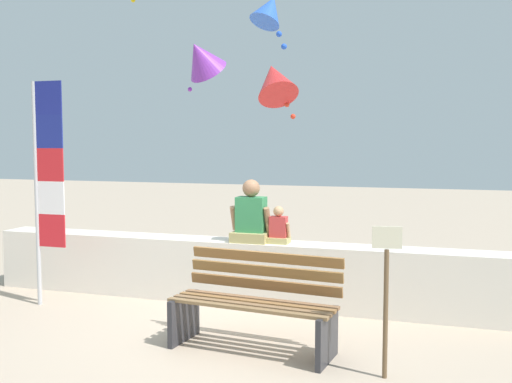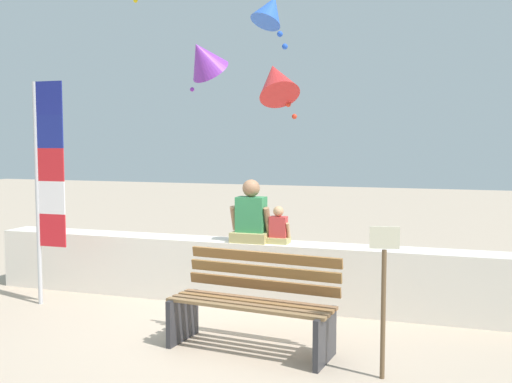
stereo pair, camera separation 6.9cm
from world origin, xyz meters
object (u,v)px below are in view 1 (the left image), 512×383
at_px(park_bench, 255,305).
at_px(person_child, 278,229).
at_px(kite_blue, 269,10).
at_px(flag_banner, 45,176).
at_px(kite_purple, 201,58).
at_px(kite_red, 275,80).
at_px(sign_post, 386,289).
at_px(person_adult, 251,217).

bearing_deg(park_bench, person_child, 97.09).
xyz_separation_m(person_child, kite_blue, (-0.54, 1.43, 2.84)).
xyz_separation_m(flag_banner, kite_purple, (0.28, 4.06, 1.89)).
height_order(person_child, kite_red, kite_red).
bearing_deg(kite_purple, person_child, -54.36).
relative_size(flag_banner, sign_post, 2.10).
height_order(person_adult, kite_blue, kite_blue).
bearing_deg(kite_red, person_adult, -81.78).
xyz_separation_m(park_bench, flag_banner, (-2.80, 0.67, 1.13)).
bearing_deg(kite_purple, kite_red, -35.24).
xyz_separation_m(park_bench, kite_blue, (-0.72, 2.89, 3.36)).
xyz_separation_m(person_adult, kite_blue, (-0.20, 1.43, 2.72)).
distance_m(flag_banner, kite_blue, 3.78).
bearing_deg(flag_banner, kite_red, 55.25).
bearing_deg(person_child, kite_red, 107.13).
height_order(park_bench, person_child, person_child).
relative_size(person_adult, kite_red, 0.72).
bearing_deg(sign_post, kite_blue, 121.04).
bearing_deg(park_bench, kite_blue, 103.93).
relative_size(flag_banner, kite_red, 2.54).
bearing_deg(kite_purple, person_adult, -58.47).
bearing_deg(flag_banner, person_adult, 19.26).
height_order(kite_purple, sign_post, kite_purple).
relative_size(person_adult, kite_blue, 0.86).
bearing_deg(kite_red, kite_purple, 144.76).
bearing_deg(sign_post, person_adult, 134.08).
xyz_separation_m(person_adult, kite_purple, (-2.00, 3.27, 2.39)).
bearing_deg(park_bench, sign_post, -15.68).
xyz_separation_m(kite_blue, kite_red, (-0.10, 0.63, -0.90)).
height_order(kite_blue, sign_post, kite_blue).
height_order(person_child, kite_purple, kite_purple).
height_order(person_child, flag_banner, flag_banner).
bearing_deg(person_adult, person_child, 0.07).
relative_size(person_adult, kite_purple, 0.66).
xyz_separation_m(person_child, flag_banner, (-2.62, -0.80, 0.62)).
distance_m(park_bench, person_adult, 1.68).
bearing_deg(kite_blue, flag_banner, -133.07).
xyz_separation_m(kite_purple, sign_post, (3.76, -5.08, -2.69)).
height_order(person_adult, sign_post, person_adult).
bearing_deg(sign_post, kite_red, 117.90).
distance_m(person_adult, kite_red, 2.77).
xyz_separation_m(person_child, sign_post, (1.41, -1.81, -0.18)).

